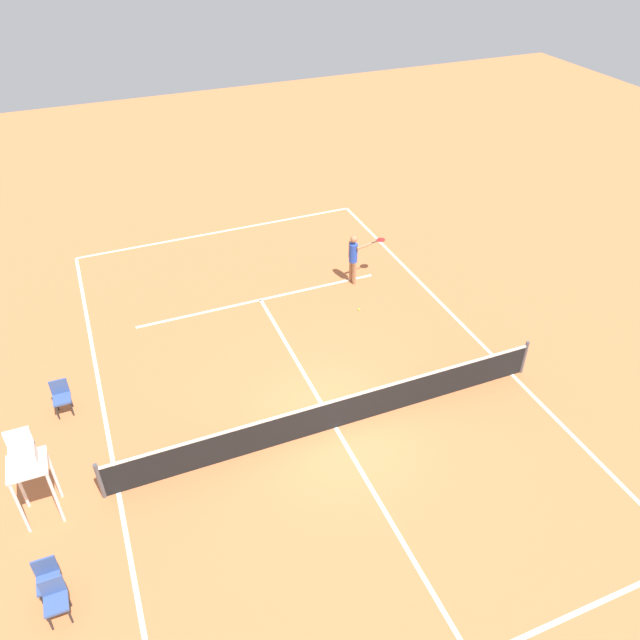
# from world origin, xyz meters

# --- Properties ---
(ground_plane) EXTENTS (60.00, 60.00, 0.00)m
(ground_plane) POSITION_xyz_m (0.00, 0.00, 0.00)
(ground_plane) COLOR #C66B3D
(court_lines) EXTENTS (10.85, 22.64, 0.01)m
(court_lines) POSITION_xyz_m (0.00, 0.00, 0.00)
(court_lines) COLOR white
(court_lines) RESTS_ON ground
(tennis_net) EXTENTS (11.45, 0.10, 1.07)m
(tennis_net) POSITION_xyz_m (0.00, 0.00, 0.50)
(tennis_net) COLOR #4C4C51
(tennis_net) RESTS_ON ground
(player_serving) EXTENTS (1.34, 0.45, 1.79)m
(player_serving) POSITION_xyz_m (-3.27, -6.02, 1.07)
(player_serving) COLOR #9E704C
(player_serving) RESTS_ON ground
(tennis_ball) EXTENTS (0.07, 0.07, 0.07)m
(tennis_ball) POSITION_xyz_m (-2.73, -4.43, 0.03)
(tennis_ball) COLOR #CCE033
(tennis_ball) RESTS_ON ground
(umpire_chair) EXTENTS (0.80, 0.80, 2.41)m
(umpire_chair) POSITION_xyz_m (6.91, -0.04, 1.61)
(umpire_chair) COLOR silver
(umpire_chair) RESTS_ON ground
(courtside_chair_near) EXTENTS (0.44, 0.46, 0.95)m
(courtside_chair_near) POSITION_xyz_m (6.86, 2.02, 0.53)
(courtside_chair_near) COLOR #262626
(courtside_chair_near) RESTS_ON ground
(courtside_chair_mid) EXTENTS (0.44, 0.46, 0.95)m
(courtside_chair_mid) POSITION_xyz_m (6.28, -3.21, 0.53)
(courtside_chair_mid) COLOR #262626
(courtside_chair_mid) RESTS_ON ground
(courtside_chair_far) EXTENTS (0.44, 0.46, 0.95)m
(courtside_chair_far) POSITION_xyz_m (6.75, 2.50, 0.53)
(courtside_chair_far) COLOR #262626
(courtside_chair_far) RESTS_ON ground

